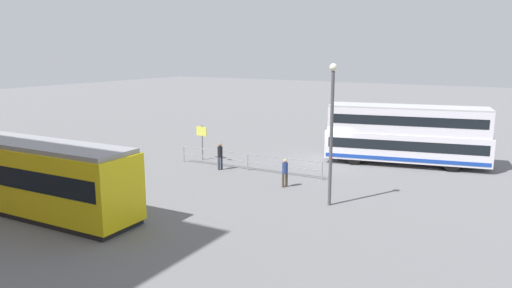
# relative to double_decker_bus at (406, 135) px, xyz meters

# --- Properties ---
(ground_plane) EXTENTS (160.00, 160.00, 0.00)m
(ground_plane) POSITION_rel_double_decker_bus_xyz_m (4.30, 2.10, -1.99)
(ground_plane) COLOR slate
(double_decker_bus) EXTENTS (10.63, 4.84, 3.89)m
(double_decker_bus) POSITION_rel_double_decker_bus_xyz_m (0.00, 0.00, 0.00)
(double_decker_bus) COLOR silver
(double_decker_bus) RESTS_ON ground
(tram_yellow) EXTENTS (14.16, 3.21, 3.38)m
(tram_yellow) POSITION_rel_double_decker_bus_xyz_m (13.72, 18.70, -0.23)
(tram_yellow) COLOR yellow
(tram_yellow) RESTS_ON ground
(pedestrian_near_railing) EXTENTS (0.41, 0.41, 1.71)m
(pedestrian_near_railing) POSITION_rel_double_decker_bus_xyz_m (9.63, 7.53, -1.00)
(pedestrian_near_railing) COLOR #33384C
(pedestrian_near_railing) RESTS_ON ground
(pedestrian_crossing) EXTENTS (0.44, 0.44, 1.60)m
(pedestrian_crossing) POSITION_rel_double_decker_bus_xyz_m (4.30, 8.89, -1.07)
(pedestrian_crossing) COLOR #4C3F2D
(pedestrian_crossing) RESTS_ON ground
(pedestrian_railing) EXTENTS (9.96, 0.57, 1.08)m
(pedestrian_railing) POSITION_rel_double_decker_bus_xyz_m (8.05, 6.78, -1.23)
(pedestrian_railing) COLOR gray
(pedestrian_railing) RESTS_ON ground
(info_sign) EXTENTS (0.93, 0.17, 2.43)m
(info_sign) POSITION_rel_double_decker_bus_xyz_m (12.30, 5.91, -0.33)
(info_sign) COLOR slate
(info_sign) RESTS_ON ground
(street_lamp) EXTENTS (0.36, 0.36, 6.85)m
(street_lamp) POSITION_rel_double_decker_bus_xyz_m (0.96, 10.57, 2.02)
(street_lamp) COLOR #4C4C51
(street_lamp) RESTS_ON ground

